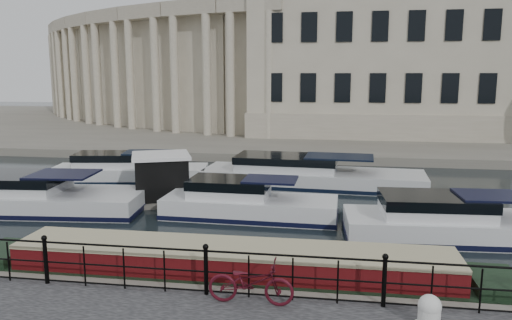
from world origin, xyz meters
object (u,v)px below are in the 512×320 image
at_px(mooring_bollard, 429,312).
at_px(harbour_hut, 162,180).
at_px(narrowboat, 232,276).
at_px(bicycle, 251,282).

height_order(mooring_bollard, harbour_hut, harbour_hut).
bearing_deg(mooring_bollard, harbour_hut, 130.91).
height_order(mooring_bollard, narrowboat, mooring_bollard).
relative_size(narrowboat, harbour_hut, 3.45).
distance_m(bicycle, narrowboat, 2.13).
height_order(bicycle, mooring_bollard, bicycle).
height_order(narrowboat, harbour_hut, harbour_hut).
bearing_deg(bicycle, mooring_bollard, -96.87).
xyz_separation_m(bicycle, harbour_hut, (-5.76, 10.44, -0.10)).
distance_m(bicycle, mooring_bollard, 3.75).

